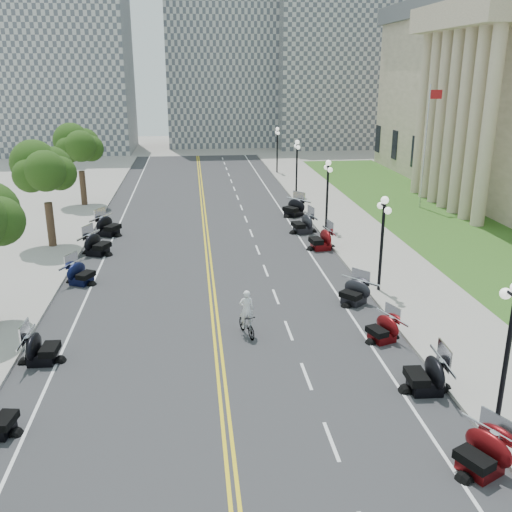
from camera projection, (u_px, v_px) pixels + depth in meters
name	position (u px, v px, depth m)	size (l,w,h in m)	color
ground	(217.00, 334.00, 24.97)	(160.00, 160.00, 0.00)	gray
road	(209.00, 262.00, 34.41)	(16.00, 90.00, 0.01)	#333335
centerline_yellow_a	(207.00, 262.00, 34.40)	(0.12, 90.00, 0.00)	yellow
centerline_yellow_b	(211.00, 261.00, 34.42)	(0.12, 90.00, 0.00)	yellow
edge_line_north	(313.00, 258.00, 35.09)	(0.12, 90.00, 0.00)	white
edge_line_south	(101.00, 265.00, 33.73)	(0.12, 90.00, 0.00)	white
lane_dash_4	(331.00, 441.00, 17.75)	(0.12, 2.00, 0.00)	white
lane_dash_5	(306.00, 376.00, 21.53)	(0.12, 2.00, 0.00)	white
lane_dash_6	(289.00, 330.00, 25.31)	(0.12, 2.00, 0.00)	white
lane_dash_7	(276.00, 297.00, 29.08)	(0.12, 2.00, 0.00)	white
lane_dash_8	(266.00, 270.00, 32.86)	(0.12, 2.00, 0.00)	white
lane_dash_9	(258.00, 250.00, 36.64)	(0.12, 2.00, 0.00)	white
lane_dash_10	(251.00, 233.00, 40.42)	(0.12, 2.00, 0.00)	white
lane_dash_11	(246.00, 219.00, 44.20)	(0.12, 2.00, 0.00)	white
lane_dash_12	(241.00, 207.00, 47.97)	(0.12, 2.00, 0.00)	white
lane_dash_13	(238.00, 197.00, 51.75)	(0.12, 2.00, 0.00)	white
lane_dash_14	(234.00, 189.00, 55.53)	(0.12, 2.00, 0.00)	white
lane_dash_15	(231.00, 181.00, 59.31)	(0.12, 2.00, 0.00)	white
lane_dash_16	(229.00, 174.00, 63.09)	(0.12, 2.00, 0.00)	white
lane_dash_17	(226.00, 169.00, 66.87)	(0.12, 2.00, 0.00)	white
lane_dash_18	(224.00, 163.00, 70.64)	(0.12, 2.00, 0.00)	white
lane_dash_19	(223.00, 159.00, 74.42)	(0.12, 2.00, 0.00)	white
sidewalk_north	(378.00, 254.00, 35.51)	(5.00, 90.00, 0.15)	#9E9991
sidewalk_south	(29.00, 267.00, 33.27)	(5.00, 90.00, 0.15)	#9E9991
lawn	(433.00, 220.00, 43.82)	(9.00, 60.00, 0.10)	#356023
distant_block_a	(61.00, 55.00, 77.58)	(18.00, 14.00, 26.00)	gray
distant_block_b	(220.00, 42.00, 84.96)	(16.00, 12.00, 30.00)	gray
distant_block_c	(342.00, 70.00, 85.29)	(20.00, 14.00, 22.00)	gray
street_lamp_1	(507.00, 358.00, 17.52)	(0.50, 1.20, 4.90)	black
street_lamp_2	(382.00, 245.00, 28.85)	(0.50, 1.20, 4.90)	black
street_lamp_3	(327.00, 195.00, 40.19)	(0.50, 1.20, 4.90)	black
street_lamp_4	(297.00, 168.00, 51.52)	(0.50, 1.20, 4.90)	black
street_lamp_5	(277.00, 150.00, 62.86)	(0.50, 1.20, 4.90)	black
flagpole	(425.00, 148.00, 46.11)	(1.10, 0.20, 10.00)	silver
tree_3	(45.00, 175.00, 35.65)	(4.80, 4.80, 9.20)	#235619
tree_4	(80.00, 150.00, 46.99)	(4.80, 4.80, 9.20)	#235619
motorcycle_n_3	(482.00, 452.00, 16.21)	(1.96, 1.96, 1.37)	#590A0C
motorcycle_n_4	(426.00, 373.00, 20.33)	(2.09, 2.09, 1.46)	black
motorcycle_n_5	(383.00, 327.00, 24.18)	(1.77, 1.77, 1.24)	#590A0C
motorcycle_n_6	(354.00, 291.00, 28.05)	(1.89, 1.89, 1.32)	black
motorcycle_n_8	(321.00, 238.00, 36.58)	(2.11, 2.11, 1.48)	#590A0C
motorcycle_n_9	(303.00, 223.00, 40.27)	(2.17, 2.17, 1.52)	black
motorcycle_n_10	(294.00, 207.00, 44.93)	(2.17, 2.17, 1.52)	black
motorcycle_s_5	(41.00, 346.00, 22.37)	(1.97, 1.97, 1.38)	black
motorcycle_s_7	(81.00, 272.00, 30.65)	(1.91, 1.91, 1.34)	black
motorcycle_s_8	(97.00, 243.00, 35.49)	(2.16, 2.16, 1.51)	black
motorcycle_s_9	(108.00, 225.00, 39.64)	(2.19, 2.19, 1.53)	black
bicycle	(247.00, 324.00, 24.70)	(0.48, 1.72, 1.03)	#A51414
cyclist_rider	(246.00, 295.00, 24.27)	(0.64, 0.42, 1.75)	white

